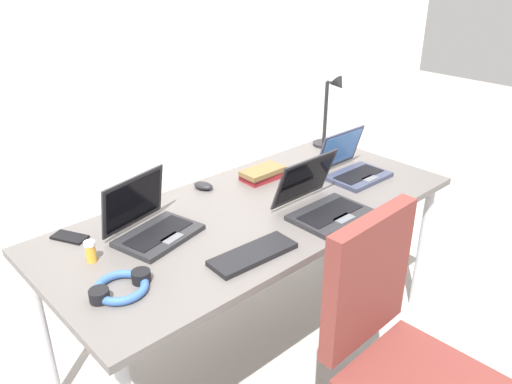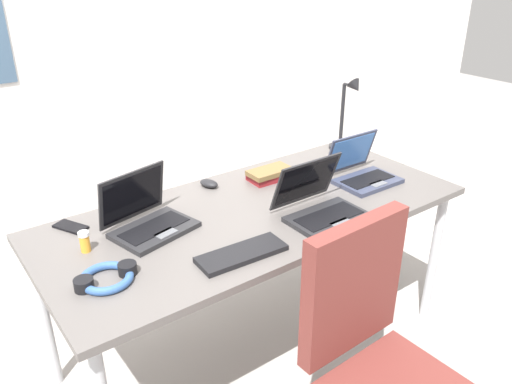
# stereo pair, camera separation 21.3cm
# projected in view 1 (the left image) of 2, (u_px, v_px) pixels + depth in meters

# --- Properties ---
(ground_plane) EXTENTS (12.00, 12.00, 0.00)m
(ground_plane) POSITION_uv_depth(u_px,v_px,m) (256.00, 345.00, 2.49)
(ground_plane) COLOR gray
(wall_back) EXTENTS (6.00, 0.13, 2.60)m
(wall_back) POSITION_uv_depth(u_px,v_px,m) (111.00, 41.00, 2.66)
(wall_back) COLOR silver
(wall_back) RESTS_ON ground_plane
(desk) EXTENTS (1.80, 0.80, 0.74)m
(desk) POSITION_uv_depth(u_px,v_px,m) (256.00, 221.00, 2.20)
(desk) COLOR #595451
(desk) RESTS_ON ground_plane
(desk_lamp) EXTENTS (0.12, 0.18, 0.40)m
(desk_lamp) POSITION_uv_depth(u_px,v_px,m) (331.00, 112.00, 2.76)
(desk_lamp) COLOR black
(desk_lamp) RESTS_ON desk
(laptop_near_lamp) EXTENTS (0.29, 0.26, 0.21)m
(laptop_near_lamp) POSITION_uv_depth(u_px,v_px,m) (353.00, 168.00, 2.47)
(laptop_near_lamp) COLOR #33384C
(laptop_near_lamp) RESTS_ON desk
(laptop_near_mouse) EXTENTS (0.35, 0.31, 0.23)m
(laptop_near_mouse) POSITION_uv_depth(u_px,v_px,m) (151.00, 225.00, 1.96)
(laptop_near_mouse) COLOR #232326
(laptop_near_mouse) RESTS_ON desk
(laptop_far_corner) EXTENTS (0.32, 0.30, 0.23)m
(laptop_far_corner) POSITION_uv_depth(u_px,v_px,m) (322.00, 203.00, 2.12)
(laptop_far_corner) COLOR #232326
(laptop_far_corner) RESTS_ON desk
(external_keyboard) EXTENTS (0.34, 0.14, 0.02)m
(external_keyboard) POSITION_uv_depth(u_px,v_px,m) (253.00, 254.00, 1.84)
(external_keyboard) COLOR black
(external_keyboard) RESTS_ON desk
(computer_mouse) EXTENTS (0.08, 0.11, 0.03)m
(computer_mouse) POSITION_uv_depth(u_px,v_px,m) (203.00, 186.00, 2.34)
(computer_mouse) COLOR black
(computer_mouse) RESTS_ON desk
(cell_phone) EXTENTS (0.12, 0.15, 0.01)m
(cell_phone) POSITION_uv_depth(u_px,v_px,m) (70.00, 237.00, 1.95)
(cell_phone) COLOR black
(cell_phone) RESTS_ON desk
(headphones) EXTENTS (0.21, 0.18, 0.04)m
(headphones) POSITION_uv_depth(u_px,v_px,m) (121.00, 287.00, 1.65)
(headphones) COLOR #335999
(headphones) RESTS_ON desk
(pill_bottle) EXTENTS (0.04, 0.04, 0.08)m
(pill_bottle) POSITION_uv_depth(u_px,v_px,m) (91.00, 251.00, 1.80)
(pill_bottle) COLOR gold
(pill_bottle) RESTS_ON desk
(book_stack) EXTENTS (0.21, 0.12, 0.05)m
(book_stack) POSITION_uv_depth(u_px,v_px,m) (262.00, 174.00, 2.44)
(book_stack) COLOR maroon
(book_stack) RESTS_ON desk
(office_chair) EXTENTS (0.52, 0.55, 0.97)m
(office_chair) POSITION_uv_depth(u_px,v_px,m) (400.00, 380.00, 1.77)
(office_chair) COLOR black
(office_chair) RESTS_ON ground_plane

